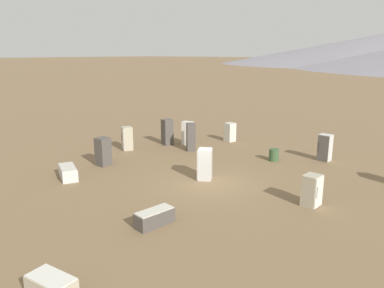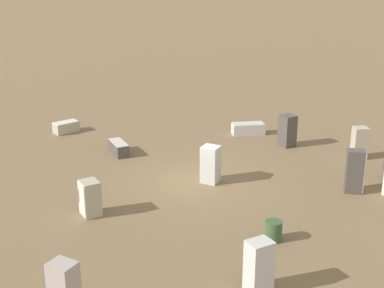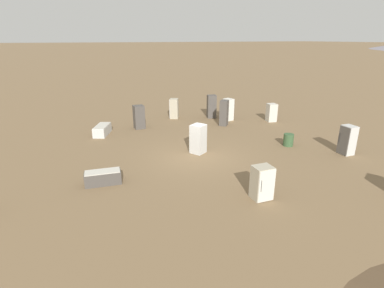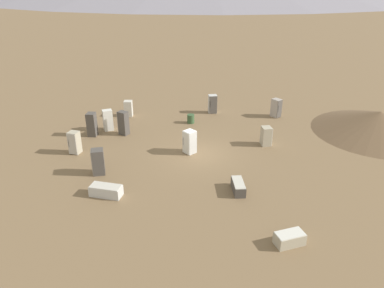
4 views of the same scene
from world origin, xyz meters
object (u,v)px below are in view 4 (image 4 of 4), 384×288
(discarded_fridge_1, at_px, (213,104))
(discarded_fridge_10, at_px, (128,109))
(discarded_fridge_3, at_px, (75,143))
(discarded_fridge_2, at_px, (92,124))
(discarded_fridge_7, at_px, (190,142))
(discarded_fridge_5, at_px, (276,108))
(discarded_fridge_12, at_px, (238,187))
(discarded_fridge_4, at_px, (290,239))
(discarded_fridge_9, at_px, (266,136))
(discarded_fridge_8, at_px, (106,191))
(discarded_fridge_0, at_px, (123,123))
(discarded_fridge_11, at_px, (108,120))
(rusty_barrel, at_px, (191,119))
(discarded_fridge_6, at_px, (98,162))

(discarded_fridge_1, relative_size, discarded_fridge_10, 1.18)
(discarded_fridge_1, relative_size, discarded_fridge_3, 1.03)
(discarded_fridge_2, distance_m, discarded_fridge_7, 8.26)
(discarded_fridge_5, height_order, discarded_fridge_7, discarded_fridge_7)
(discarded_fridge_2, relative_size, discarded_fridge_12, 1.13)
(discarded_fridge_4, xyz_separation_m, discarded_fridge_5, (16.10, -6.36, 0.50))
(discarded_fridge_1, xyz_separation_m, discarded_fridge_9, (-7.55, -2.10, -0.12))
(discarded_fridge_4, distance_m, discarded_fridge_9, 11.22)
(discarded_fridge_10, bearing_deg, discarded_fridge_5, -0.25)
(discarded_fridge_8, xyz_separation_m, discarded_fridge_9, (4.54, -11.76, 0.39))
(discarded_fridge_0, distance_m, discarded_fridge_5, 13.48)
(discarded_fridge_7, xyz_separation_m, discarded_fridge_11, (5.48, 5.63, 0.02))
(discarded_fridge_1, distance_m, discarded_fridge_9, 7.83)
(discarded_fridge_5, bearing_deg, rusty_barrel, -27.81)
(discarded_fridge_4, bearing_deg, discarded_fridge_5, -27.55)
(discarded_fridge_2, height_order, discarded_fridge_11, discarded_fridge_2)
(discarded_fridge_7, bearing_deg, rusty_barrel, -42.83)
(discarded_fridge_5, height_order, discarded_fridge_10, discarded_fridge_5)
(discarded_fridge_12, relative_size, rusty_barrel, 2.24)
(discarded_fridge_8, distance_m, discarded_fridge_12, 7.75)
(discarded_fridge_9, relative_size, discarded_fridge_12, 0.85)
(discarded_fridge_3, bearing_deg, discarded_fridge_7, -162.59)
(discarded_fridge_6, relative_size, discarded_fridge_10, 1.20)
(discarded_fridge_3, bearing_deg, discarded_fridge_0, -113.91)
(discarded_fridge_0, xyz_separation_m, discarded_fridge_12, (-10.01, -6.19, -0.64))
(discarded_fridge_0, distance_m, discarded_fridge_12, 11.79)
(discarded_fridge_4, distance_m, discarded_fridge_6, 12.68)
(discarded_fridge_3, xyz_separation_m, discarded_fridge_10, (6.68, -4.19, -0.10))
(discarded_fridge_5, height_order, discarded_fridge_11, discarded_fridge_11)
(discarded_fridge_0, bearing_deg, discarded_fridge_9, -69.18)
(discarded_fridge_11, distance_m, discarded_fridge_12, 13.37)
(discarded_fridge_2, xyz_separation_m, discarded_fridge_6, (-6.32, -0.53, -0.10))
(discarded_fridge_4, bearing_deg, discarded_fridge_8, 48.04)
(discarded_fridge_1, relative_size, discarded_fridge_9, 1.17)
(discarded_fridge_9, height_order, rusty_barrel, discarded_fridge_9)
(discarded_fridge_1, xyz_separation_m, discarded_fridge_12, (-13.28, 2.00, -0.52))
(discarded_fridge_12, bearing_deg, discarded_fridge_6, -17.59)
(discarded_fridge_5, height_order, discarded_fridge_9, discarded_fridge_5)
(discarded_fridge_9, xyz_separation_m, discarded_fridge_10, (8.30, 9.66, -0.00))
(discarded_fridge_12, bearing_deg, discarded_fridge_11, -48.15)
(discarded_fridge_12, bearing_deg, discarded_fridge_10, -60.05)
(discarded_fridge_0, relative_size, discarded_fridge_4, 1.29)
(discarded_fridge_9, bearing_deg, discarded_fridge_12, -31.54)
(discarded_fridge_2, distance_m, discarded_fridge_12, 13.40)
(discarded_fridge_11, height_order, rusty_barrel, discarded_fridge_11)
(discarded_fridge_1, height_order, discarded_fridge_11, discarded_fridge_11)
(discarded_fridge_0, bearing_deg, discarded_fridge_5, -41.97)
(discarded_fridge_3, bearing_deg, rusty_barrel, -127.92)
(discarded_fridge_9, relative_size, rusty_barrel, 1.90)
(discarded_fridge_3, relative_size, discarded_fridge_5, 1.00)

